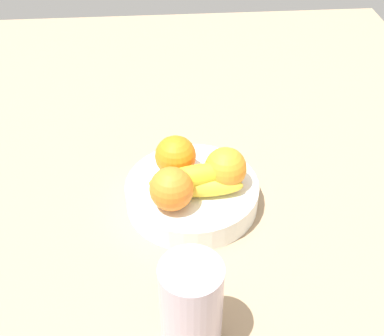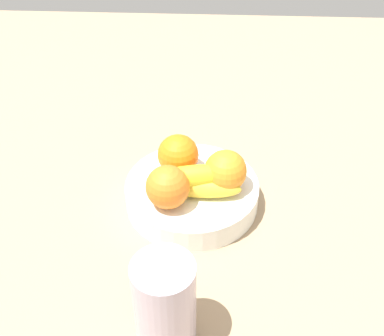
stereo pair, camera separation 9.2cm
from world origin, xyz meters
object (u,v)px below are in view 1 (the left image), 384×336
Objects in this scene: fruit_bowl at (192,194)px; orange_center at (225,168)px; orange_front_right at (171,189)px; banana_bunch at (196,181)px; thermos_tumbler at (191,306)px; orange_front_left at (176,156)px.

fruit_bowl is 3.22× the size of orange_center.
orange_front_right reaches higher than fruit_bowl.
orange_front_right is 0.45× the size of banana_bunch.
fruit_bowl is 1.60× the size of thermos_tumbler.
fruit_bowl is 8.88cm from orange_center.
orange_center is at bearing -68.59° from banana_bunch.
thermos_tumbler is (-33.12, -0.40, -0.87)cm from orange_front_left.
orange_front_left is 0.50× the size of thermos_tumbler.
orange_front_left is 1.00× the size of orange_front_right.
thermos_tumbler reaches higher than orange_front_right.
orange_front_right is 5.38cm from banana_bunch.
orange_center is at bearing -64.26° from orange_front_right.
thermos_tumbler reaches higher than orange_front_left.
orange_front_left is at bearing 36.15° from fruit_bowl.
fruit_bowl is at bearing -4.78° from thermos_tumbler.
orange_front_right is (-9.30, 1.21, 0.00)cm from orange_front_left.
orange_front_left is at bearing 0.69° from thermos_tumbler.
orange_front_right reaches higher than banana_bunch.
banana_bunch is 1.11× the size of thermos_tumbler.
orange_center is (-0.48, -6.16, 6.38)cm from fruit_bowl.
banana_bunch is 26.70cm from thermos_tumbler.
banana_bunch is at bearing -6.35° from thermos_tumbler.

